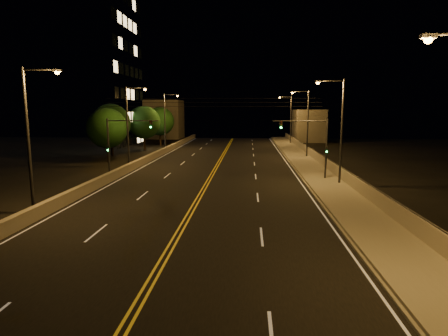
# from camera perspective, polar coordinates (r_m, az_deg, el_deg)

# --- Properties ---
(road) EXTENTS (18.00, 120.00, 0.02)m
(road) POSITION_cam_1_polar(r_m,az_deg,el_deg) (29.65, -3.61, -4.12)
(road) COLOR black
(road) RESTS_ON ground
(sidewalk) EXTENTS (3.60, 120.00, 0.30)m
(sidewalk) POSITION_cam_1_polar(r_m,az_deg,el_deg) (30.21, 17.20, -3.99)
(sidewalk) COLOR gray
(sidewalk) RESTS_ON ground
(curb) EXTENTS (0.14, 120.00, 0.15)m
(curb) POSITION_cam_1_polar(r_m,az_deg,el_deg) (29.85, 13.69, -4.15)
(curb) COLOR gray
(curb) RESTS_ON ground
(parapet_wall) EXTENTS (0.30, 120.00, 1.00)m
(parapet_wall) POSITION_cam_1_polar(r_m,az_deg,el_deg) (30.50, 20.28, -2.78)
(parapet_wall) COLOR gray
(parapet_wall) RESTS_ON sidewalk
(jersey_barrier) EXTENTS (0.45, 120.00, 0.87)m
(jersey_barrier) POSITION_cam_1_polar(r_m,az_deg,el_deg) (32.05, -20.14, -2.89)
(jersey_barrier) COLOR gray
(jersey_barrier) RESTS_ON ground
(distant_building_right) EXTENTS (6.00, 10.00, 6.68)m
(distant_building_right) POSITION_cam_1_polar(r_m,az_deg,el_deg) (82.72, 12.72, 6.35)
(distant_building_right) COLOR slate
(distant_building_right) RESTS_ON ground
(distant_building_left) EXTENTS (8.00, 8.00, 8.84)m
(distant_building_left) POSITION_cam_1_polar(r_m,az_deg,el_deg) (89.44, -9.05, 7.33)
(distant_building_left) COLOR slate
(distant_building_left) RESTS_ON ground
(parapet_rail) EXTENTS (0.06, 120.00, 0.06)m
(parapet_rail) POSITION_cam_1_polar(r_m,az_deg,el_deg) (30.41, 20.33, -1.80)
(parapet_rail) COLOR black
(parapet_rail) RESTS_ON parapet_wall
(lane_markings) EXTENTS (17.32, 116.00, 0.00)m
(lane_markings) POSITION_cam_1_polar(r_m,az_deg,el_deg) (29.58, -3.63, -4.13)
(lane_markings) COLOR silver
(lane_markings) RESTS_ON road
(streetlight_1) EXTENTS (2.55, 0.28, 9.26)m
(streetlight_1) POSITION_cam_1_polar(r_m,az_deg,el_deg) (33.97, 17.09, 6.25)
(streetlight_1) COLOR #2D2D33
(streetlight_1) RESTS_ON ground
(streetlight_2) EXTENTS (2.55, 0.28, 9.26)m
(streetlight_2) POSITION_cam_1_polar(r_m,az_deg,el_deg) (52.63, 12.37, 7.23)
(streetlight_2) COLOR #2D2D33
(streetlight_2) RESTS_ON ground
(streetlight_3) EXTENTS (2.55, 0.28, 9.26)m
(streetlight_3) POSITION_cam_1_polar(r_m,az_deg,el_deg) (73.43, 9.95, 7.71)
(streetlight_3) COLOR #2D2D33
(streetlight_3) RESTS_ON ground
(streetlight_4) EXTENTS (2.55, 0.28, 9.26)m
(streetlight_4) POSITION_cam_1_polar(r_m,az_deg,el_deg) (26.63, -27.26, 5.04)
(streetlight_4) COLOR #2D2D33
(streetlight_4) RESTS_ON ground
(streetlight_5) EXTENTS (2.55, 0.28, 9.26)m
(streetlight_5) POSITION_cam_1_polar(r_m,az_deg,el_deg) (44.61, -14.19, 6.90)
(streetlight_5) COLOR #2D2D33
(streetlight_5) RESTS_ON ground
(streetlight_6) EXTENTS (2.55, 0.28, 9.26)m
(streetlight_6) POSITION_cam_1_polar(r_m,az_deg,el_deg) (63.33, -8.77, 7.57)
(streetlight_6) COLOR #2D2D33
(streetlight_6) RESTS_ON ground
(traffic_signal_right) EXTENTS (5.11, 0.31, 5.84)m
(traffic_signal_right) POSITION_cam_1_polar(r_m,az_deg,el_deg) (35.93, 13.75, 3.91)
(traffic_signal_right) COLOR #2D2D33
(traffic_signal_right) RESTS_ON ground
(traffic_signal_left) EXTENTS (5.11, 0.31, 5.84)m
(traffic_signal_left) POSITION_cam_1_polar(r_m,az_deg,el_deg) (37.54, -15.77, 4.03)
(traffic_signal_left) COLOR #2D2D33
(traffic_signal_left) RESTS_ON ground
(overhead_wires) EXTENTS (22.00, 0.03, 0.83)m
(overhead_wires) POSITION_cam_1_polar(r_m,az_deg,el_deg) (38.34, -1.88, 9.96)
(overhead_wires) COLOR black
(building_tower) EXTENTS (24.00, 15.00, 29.78)m
(building_tower) POSITION_cam_1_polar(r_m,az_deg,el_deg) (65.85, -24.62, 14.76)
(building_tower) COLOR slate
(building_tower) RESTS_ON ground
(tree_0) EXTENTS (5.11, 5.11, 6.92)m
(tree_0) POSITION_cam_1_polar(r_m,az_deg,el_deg) (49.93, -17.38, 5.83)
(tree_0) COLOR black
(tree_0) RESTS_ON ground
(tree_1) EXTENTS (5.56, 5.56, 7.54)m
(tree_1) POSITION_cam_1_polar(r_m,az_deg,el_deg) (56.87, -16.84, 6.57)
(tree_1) COLOR black
(tree_1) RESTS_ON ground
(tree_2) EXTENTS (5.38, 5.38, 7.29)m
(tree_2) POSITION_cam_1_polar(r_m,az_deg,el_deg) (63.13, -12.11, 6.80)
(tree_2) COLOR black
(tree_2) RESTS_ON ground
(tree_3) EXTENTS (5.31, 5.31, 7.19)m
(tree_3) POSITION_cam_1_polar(r_m,az_deg,el_deg) (71.37, -9.74, 7.04)
(tree_3) COLOR black
(tree_3) RESTS_ON ground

